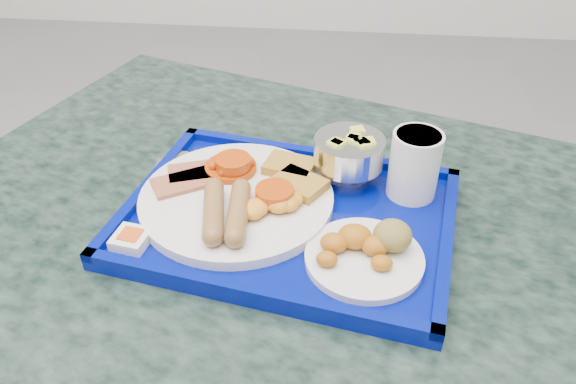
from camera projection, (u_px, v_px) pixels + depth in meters
The scene contains 9 objects.
table at pixel (305, 310), 0.91m from camera, with size 1.35×1.11×0.73m.
tray at pixel (288, 218), 0.79m from camera, with size 0.50×0.41×0.03m.
main_plate at pixel (242, 196), 0.80m from camera, with size 0.28×0.28×0.04m.
bread_plate at pixel (367, 250), 0.71m from camera, with size 0.15×0.15×0.05m.
fruit_bowl at pixel (349, 152), 0.83m from camera, with size 0.11×0.11×0.07m.
juice_cup at pixel (415, 163), 0.80m from camera, with size 0.07×0.07×0.10m.
spoon at pixel (176, 168), 0.87m from camera, with size 0.04×0.18×0.01m.
knife at pixel (153, 188), 0.84m from camera, with size 0.01×0.16×0.00m, color silver.
jam_packet at pixel (131, 239), 0.73m from camera, with size 0.05×0.05×0.02m.
Camera 1 is at (0.45, -0.30, 1.24)m, focal length 35.00 mm.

